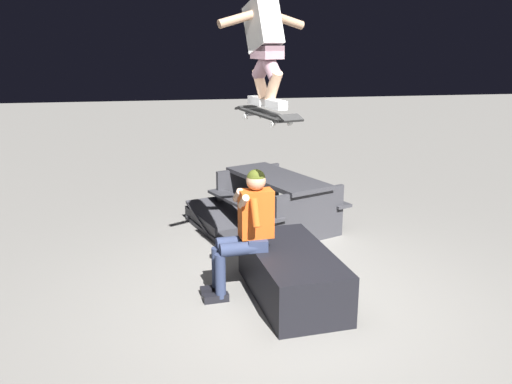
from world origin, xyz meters
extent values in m
plane|color=gray|center=(0.00, 0.00, 0.00)|extent=(40.00, 40.00, 0.00)
cube|color=black|center=(0.19, -0.06, 0.26)|extent=(1.62, 0.90, 0.51)
cube|color=#2D3856|center=(0.35, 0.29, 0.57)|extent=(0.32, 0.20, 0.12)
cube|color=#D15119|center=(0.35, 0.29, 0.88)|extent=(0.23, 0.36, 0.50)
sphere|color=tan|center=(0.35, 0.29, 1.23)|extent=(0.20, 0.20, 0.20)
sphere|color=#454E19|center=(0.35, 0.29, 1.25)|extent=(0.19, 0.19, 0.19)
cylinder|color=#D15119|center=(0.14, 0.33, 0.96)|extent=(0.20, 0.10, 0.29)
cylinder|color=tan|center=(0.21, 0.44, 1.06)|extent=(0.24, 0.09, 0.19)
cylinder|color=#D15119|center=(0.54, 0.36, 0.96)|extent=(0.20, 0.10, 0.29)
cylinder|color=tan|center=(0.45, 0.46, 1.06)|extent=(0.24, 0.09, 0.19)
cylinder|color=#2D3856|center=(0.24, 0.48, 0.55)|extent=(0.17, 0.41, 0.14)
cylinder|color=#2D3856|center=(0.22, 0.68, 0.28)|extent=(0.11, 0.11, 0.47)
cube|color=black|center=(0.22, 0.73, 0.04)|extent=(0.12, 0.27, 0.08)
cylinder|color=#2D3856|center=(0.42, 0.49, 0.55)|extent=(0.17, 0.41, 0.14)
cylinder|color=#2D3856|center=(0.40, 0.69, 0.28)|extent=(0.11, 0.11, 0.47)
cube|color=black|center=(0.40, 0.74, 0.04)|extent=(0.12, 0.27, 0.08)
cube|color=black|center=(0.21, 0.21, 1.92)|extent=(0.82, 0.42, 0.05)
cube|color=black|center=(0.64, 0.34, 1.94)|extent=(0.17, 0.23, 0.05)
cube|color=black|center=(-0.22, 0.08, 1.94)|extent=(0.17, 0.23, 0.06)
cube|color=#99999E|center=(0.48, 0.29, 1.89)|extent=(0.10, 0.17, 0.03)
cylinder|color=white|center=(0.45, 0.38, 1.87)|extent=(0.06, 0.04, 0.05)
cylinder|color=white|center=(0.50, 0.20, 1.87)|extent=(0.06, 0.04, 0.05)
cube|color=#99999E|center=(-0.06, 0.13, 1.89)|extent=(0.10, 0.17, 0.03)
cylinder|color=white|center=(-0.08, 0.21, 1.87)|extent=(0.06, 0.04, 0.05)
cylinder|color=white|center=(-0.03, 0.04, 1.87)|extent=(0.06, 0.04, 0.05)
cube|color=white|center=(0.38, 0.26, 2.03)|extent=(0.28, 0.17, 0.08)
cube|color=white|center=(0.04, 0.16, 2.03)|extent=(0.28, 0.17, 0.08)
cylinder|color=tan|center=(0.33, 0.25, 2.19)|extent=(0.26, 0.16, 0.31)
cylinder|color=gray|center=(0.26, 0.22, 2.39)|extent=(0.36, 0.22, 0.33)
cylinder|color=tan|center=(0.09, 0.17, 2.19)|extent=(0.26, 0.16, 0.31)
cylinder|color=gray|center=(0.16, 0.19, 2.39)|extent=(0.36, 0.22, 0.33)
cube|color=gray|center=(0.21, 0.21, 2.49)|extent=(0.35, 0.28, 0.12)
cube|color=white|center=(0.29, 0.23, 2.73)|extent=(0.50, 0.34, 0.52)
cylinder|color=tan|center=(0.24, 0.45, 2.79)|extent=(0.21, 0.45, 0.19)
cylinder|color=tan|center=(0.37, 0.03, 2.79)|extent=(0.21, 0.45, 0.19)
cube|color=#38383D|center=(2.45, 0.27, 0.03)|extent=(1.49, 1.27, 0.06)
cube|color=#38383D|center=(2.45, 0.27, 0.11)|extent=(1.44, 1.26, 0.41)
cube|color=#38383D|center=(2.45, 0.71, 0.10)|extent=(1.10, 0.38, 0.19)
cube|color=#38383D|center=(2.45, -0.18, 0.10)|extent=(1.10, 0.38, 0.19)
cube|color=#38383D|center=(2.40, -0.38, 0.72)|extent=(1.84, 1.29, 0.06)
cube|color=#38383D|center=(2.19, 0.13, 0.42)|extent=(1.67, 0.86, 0.04)
cube|color=#38383D|center=(2.61, -0.89, 0.42)|extent=(1.67, 0.86, 0.04)
cube|color=#38383D|center=(3.11, -0.09, 0.36)|extent=(0.47, 1.04, 0.72)
cube|color=#38383D|center=(1.68, -0.67, 0.36)|extent=(0.47, 1.04, 0.72)
camera|label=1|loc=(-4.79, 1.20, 2.58)|focal=37.68mm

